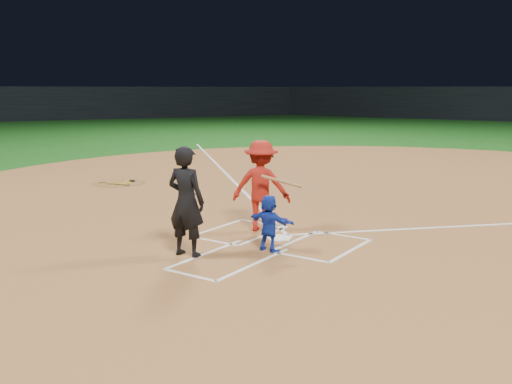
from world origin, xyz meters
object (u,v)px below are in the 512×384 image
Objects in this scene: on_deck_circle at (119,183)px; batter_at_plate at (261,186)px; home_plate at (279,238)px; umpire at (186,201)px; catcher at (269,223)px.

batter_at_plate is at bearing -19.91° from on_deck_circle.
home_plate is 1.24m from batter_at_plate.
umpire is 1.04× the size of batter_at_plate.
umpire is 2.34m from batter_at_plate.
batter_at_plate is (-0.99, 1.24, 0.43)m from catcher.
home_plate is at bearing -20.70° from on_deck_circle.
umpire is (-1.07, -1.09, 0.47)m from catcher.
batter_at_plate is at bearing -98.03° from umpire.
catcher is at bearing -51.36° from batter_at_plate.
umpire reaches higher than home_plate.
home_plate is at bearing -117.41° from umpire.
catcher is 1.60m from umpire.
umpire reaches higher than catcher.
on_deck_circle is 1.59× the size of catcher.
catcher is at bearing -140.52° from umpire.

